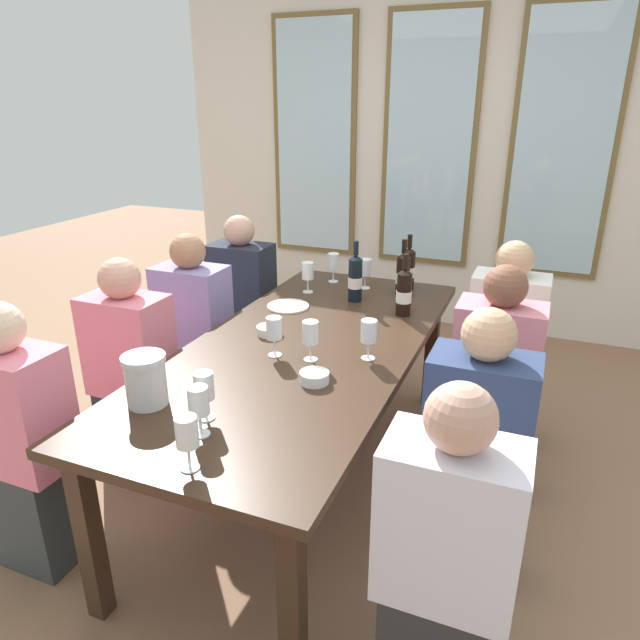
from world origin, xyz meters
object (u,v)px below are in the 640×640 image
metal_pitcher (146,380)px  wine_bottle_0 (403,274)px  tasting_bowl_0 (314,377)px  wine_glass_1 (308,272)px  seated_person_1 (503,348)px  seated_person_2 (23,446)px  seated_person_3 (445,568)px  wine_glass_5 (204,387)px  wine_glass_8 (311,334)px  wine_bottle_2 (408,268)px  wine_glass_0 (187,433)px  wine_glass_4 (199,402)px  white_plate_0 (288,306)px  seated_person_5 (493,388)px  seated_person_6 (133,376)px  seated_person_7 (475,456)px  seated_person_4 (195,337)px  wine_bottle_3 (404,292)px  wine_glass_6 (369,333)px  wine_glass_2 (365,268)px  wine_glass_7 (274,330)px  seated_person_0 (243,306)px  tasting_bowl_1 (269,330)px  wine_bottle_1 (355,278)px  dining_table (305,358)px

metal_pitcher → wine_bottle_0: size_ratio=0.60×
tasting_bowl_0 → wine_glass_1: (-0.46, 1.01, 0.10)m
seated_person_1 → seated_person_2: same height
seated_person_1 → seated_person_3: same height
wine_glass_5 → seated_person_3: bearing=-9.3°
wine_glass_1 → wine_glass_8: same height
wine_bottle_2 → wine_glass_0: size_ratio=1.81×
wine_glass_4 → seated_person_3: size_ratio=0.16×
white_plate_0 → wine_glass_4: bearing=-78.0°
tasting_bowl_0 → seated_person_5: size_ratio=0.10×
seated_person_6 → seated_person_7: bearing=-1.6°
seated_person_3 → seated_person_4: size_ratio=1.00×
wine_bottle_3 → wine_glass_6: size_ratio=1.82×
tasting_bowl_0 → wine_glass_5: 0.47m
wine_glass_1 → wine_glass_2: bearing=34.6°
seated_person_7 → seated_person_5: bearing=90.0°
wine_glass_5 → wine_glass_6: bearing=61.3°
wine_glass_7 → wine_glass_4: bearing=-85.4°
wine_glass_6 → seated_person_0: (-1.12, 0.89, -0.33)m
metal_pitcher → wine_bottle_0: wine_bottle_0 is taller
tasting_bowl_0 → tasting_bowl_1: (-0.38, 0.37, -0.00)m
tasting_bowl_0 → tasting_bowl_1: size_ratio=1.00×
wine_bottle_1 → wine_glass_8: bearing=-84.6°
wine_glass_2 → wine_glass_8: bearing=-84.8°
tasting_bowl_1 → seated_person_7: 1.08m
wine_bottle_2 → wine_glass_4: bearing=-97.8°
seated_person_6 → wine_glass_2: bearing=53.6°
wine_glass_1 → seated_person_0: 0.65m
wine_glass_4 → seated_person_2: bearing=-176.5°
wine_glass_1 → seated_person_2: bearing=-109.0°
seated_person_5 → seated_person_1: bearing=90.0°
wine_bottle_1 → wine_glass_0: bearing=-88.7°
wine_glass_2 → seated_person_6: size_ratio=0.16×
seated_person_7 → metal_pitcher: bearing=-158.5°
dining_table → seated_person_4: size_ratio=1.97×
wine_bottle_2 → seated_person_7: (0.58, -1.23, -0.33)m
wine_bottle_2 → seated_person_0: 1.09m
metal_pitcher → wine_glass_1: bearing=88.8°
tasting_bowl_0 → seated_person_4: 1.20m
wine_glass_1 → wine_glass_4: 1.51m
wine_glass_7 → seated_person_2: bearing=-136.7°
wine_glass_0 → seated_person_7: size_ratio=0.16×
wine_bottle_0 → wine_glass_5: (-0.29, -1.55, 0.00)m
wine_glass_8 → tasting_bowl_1: bearing=147.5°
wine_glass_8 → seated_person_1: seated_person_1 is taller
seated_person_5 → wine_glass_1: bearing=161.4°
tasting_bowl_0 → seated_person_4: size_ratio=0.10×
wine_glass_6 → seated_person_7: 0.64m
wine_bottle_2 → wine_glass_7: bearing=-104.7°
dining_table → wine_glass_1: size_ratio=12.54×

